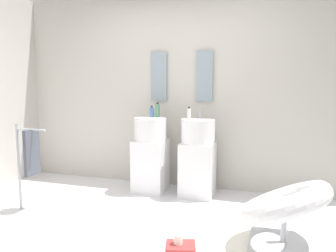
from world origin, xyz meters
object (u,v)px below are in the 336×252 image
pedestal_sink_right (198,157)px  magazine_red (181,245)px  soap_bottle_blue (152,112)px  lounge_chair (285,209)px  coffee_mug (178,240)px  pedestal_sink_left (150,154)px  soap_bottle_green (158,110)px  soap_bottle_white (189,114)px  towel_rack (30,154)px

pedestal_sink_right → magazine_red: bearing=-82.6°
soap_bottle_blue → pedestal_sink_right: bearing=-8.7°
lounge_chair → magazine_red: 0.93m
pedestal_sink_right → magazine_red: size_ratio=4.25×
coffee_mug → soap_bottle_blue: 1.94m
pedestal_sink_left → lounge_chair: size_ratio=1.05×
pedestal_sink_left → magazine_red: pedestal_sink_left is taller
magazine_red → soap_bottle_green: bearing=100.7°
pedestal_sink_right → pedestal_sink_left: bearing=180.0°
pedestal_sink_left → soap_bottle_white: soap_bottle_white is taller
lounge_chair → towel_rack: (-2.63, 0.09, 0.28)m
lounge_chair → soap_bottle_blue: bearing=143.2°
lounge_chair → magazine_red: (-0.83, -0.26, -0.33)m
towel_rack → coffee_mug: (1.78, -0.34, -0.57)m
magazine_red → soap_bottle_green: size_ratio=1.31×
pedestal_sink_left → towel_rack: (-1.00, -1.05, 0.15)m
soap_bottle_white → coffee_mug: bearing=-79.2°
pedestal_sink_right → soap_bottle_white: soap_bottle_white is taller
lounge_chair → soap_bottle_green: bearing=141.3°
towel_rack → magazine_red: bearing=-10.8°
magazine_red → soap_bottle_white: size_ratio=1.59×
lounge_chair → soap_bottle_blue: soap_bottle_blue is taller
pedestal_sink_left → soap_bottle_white: size_ratio=6.75×
towel_rack → lounge_chair: bearing=-1.9°
pedestal_sink_left → coffee_mug: bearing=-60.8°
coffee_mug → soap_bottle_white: 1.64m
towel_rack → magazine_red: towel_rack is taller
coffee_mug → soap_bottle_green: bearing=115.5°
pedestal_sink_left → magazine_red: 1.67m
magazine_red → soap_bottle_green: soap_bottle_green is taller
magazine_red → towel_rack: bearing=153.7°
soap_bottle_white → lounge_chair: bearing=-43.6°
pedestal_sink_right → soap_bottle_blue: (-0.64, 0.10, 0.54)m
soap_bottle_white → soap_bottle_blue: bearing=161.2°
towel_rack → pedestal_sink_left: bearing=46.5°
soap_bottle_green → magazine_red: bearing=-63.8°
soap_bottle_white → soap_bottle_green: (-0.47, 0.21, 0.02)m
towel_rack → magazine_red: 1.93m
pedestal_sink_left → pedestal_sink_right: size_ratio=1.00×
pedestal_sink_left → magazine_red: size_ratio=4.25×
coffee_mug → soap_bottle_white: size_ratio=0.68×
pedestal_sink_right → soap_bottle_white: (-0.09, -0.09, 0.54)m
pedestal_sink_left → soap_bottle_blue: soap_bottle_blue is taller
lounge_chair → coffee_mug: 0.93m
magazine_red → soap_bottle_white: bearing=86.3°
pedestal_sink_right → magazine_red: 1.48m
coffee_mug → magazine_red: bearing=-2.5°
lounge_chair → soap_bottle_blue: (-1.65, 1.23, 0.67)m
soap_bottle_white → magazine_red: bearing=-78.2°
pedestal_sink_left → soap_bottle_blue: 0.55m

